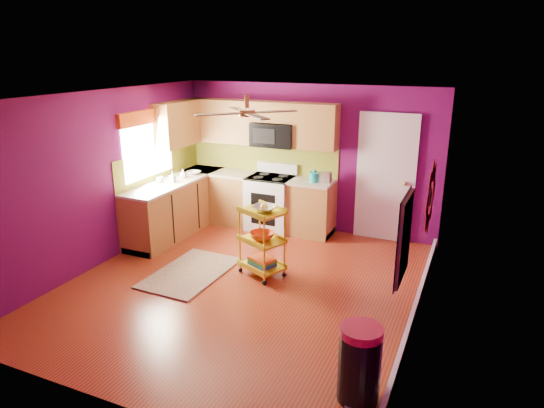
% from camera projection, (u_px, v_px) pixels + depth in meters
% --- Properties ---
extents(ground, '(5.00, 5.00, 0.00)m').
position_uv_depth(ground, '(243.00, 286.00, 6.51)').
color(ground, maroon).
rests_on(ground, ground).
extents(room_envelope, '(4.54, 5.04, 2.52)m').
position_uv_depth(room_envelope, '(243.00, 167.00, 6.01)').
color(room_envelope, '#5B0A4D').
rests_on(room_envelope, ground).
extents(lower_cabinets, '(2.81, 2.31, 0.94)m').
position_uv_depth(lower_cabinets, '(221.00, 205.00, 8.48)').
color(lower_cabinets, brown).
rests_on(lower_cabinets, ground).
extents(electric_range, '(0.76, 0.66, 1.13)m').
position_uv_depth(electric_range, '(271.00, 202.00, 8.47)').
color(electric_range, white).
rests_on(electric_range, ground).
extents(upper_cabinetry, '(2.80, 2.30, 1.26)m').
position_uv_depth(upper_cabinetry, '(234.00, 125.00, 8.34)').
color(upper_cabinetry, brown).
rests_on(upper_cabinetry, ground).
extents(left_window, '(0.08, 1.35, 1.08)m').
position_uv_depth(left_window, '(147.00, 134.00, 7.75)').
color(left_window, white).
rests_on(left_window, ground).
extents(panel_door, '(0.95, 0.11, 2.15)m').
position_uv_depth(panel_door, '(385.00, 179.00, 7.84)').
color(panel_door, white).
rests_on(panel_door, ground).
extents(right_wall_art, '(0.04, 2.74, 1.04)m').
position_uv_depth(right_wall_art, '(420.00, 213.00, 4.93)').
color(right_wall_art, black).
rests_on(right_wall_art, ground).
extents(ceiling_fan, '(1.01, 1.01, 0.26)m').
position_uv_depth(ceiling_fan, '(247.00, 112.00, 5.99)').
color(ceiling_fan, '#BF8C3F').
rests_on(ceiling_fan, ground).
extents(shag_rug, '(0.93, 1.48, 0.02)m').
position_uv_depth(shag_rug, '(191.00, 273.00, 6.87)').
color(shag_rug, '#321810').
rests_on(shag_rug, ground).
extents(rolling_cart, '(0.72, 0.64, 1.07)m').
position_uv_depth(rolling_cart, '(262.00, 238.00, 6.67)').
color(rolling_cart, yellow).
rests_on(rolling_cart, ground).
extents(trash_can, '(0.46, 0.47, 0.73)m').
position_uv_depth(trash_can, '(360.00, 364.00, 4.30)').
color(trash_can, black).
rests_on(trash_can, ground).
extents(teal_kettle, '(0.18, 0.18, 0.21)m').
position_uv_depth(teal_kettle, '(314.00, 177.00, 8.00)').
color(teal_kettle, teal).
rests_on(teal_kettle, lower_cabinets).
extents(toaster, '(0.22, 0.15, 0.18)m').
position_uv_depth(toaster, '(324.00, 177.00, 7.97)').
color(toaster, beige).
rests_on(toaster, lower_cabinets).
extents(soap_bottle_a, '(0.08, 0.08, 0.18)m').
position_uv_depth(soap_bottle_a, '(173.00, 177.00, 7.97)').
color(soap_bottle_a, '#EA3F72').
rests_on(soap_bottle_a, lower_cabinets).
extents(soap_bottle_b, '(0.12, 0.12, 0.16)m').
position_uv_depth(soap_bottle_b, '(183.00, 173.00, 8.25)').
color(soap_bottle_b, white).
rests_on(soap_bottle_b, lower_cabinets).
extents(counter_dish, '(0.23, 0.23, 0.06)m').
position_uv_depth(counter_dish, '(194.00, 173.00, 8.50)').
color(counter_dish, white).
rests_on(counter_dish, lower_cabinets).
extents(counter_cup, '(0.12, 0.12, 0.09)m').
position_uv_depth(counter_cup, '(160.00, 180.00, 7.97)').
color(counter_cup, white).
rests_on(counter_cup, lower_cabinets).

